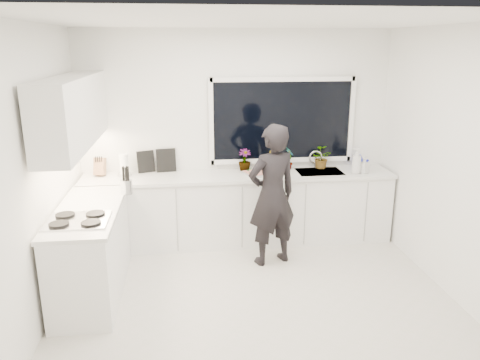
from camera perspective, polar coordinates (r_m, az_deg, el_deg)
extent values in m
cube|color=beige|center=(4.97, 1.95, -14.22)|extent=(4.00, 3.50, 0.02)
cube|color=white|center=(6.14, -0.46, 5.37)|extent=(4.00, 0.02, 2.70)
cube|color=white|center=(4.58, -23.56, 0.21)|extent=(0.02, 3.50, 2.70)
cube|color=white|center=(5.14, 24.83, 1.70)|extent=(0.02, 3.50, 2.70)
cube|color=white|center=(4.29, 2.32, 18.92)|extent=(4.00, 3.50, 0.02)
cube|color=black|center=(6.17, 5.17, 7.24)|extent=(1.80, 0.02, 1.00)
cube|color=white|center=(6.08, -0.11, -3.64)|extent=(3.92, 0.58, 0.88)
cube|color=white|center=(5.12, -17.65, -8.40)|extent=(0.58, 1.60, 0.88)
cube|color=silver|center=(5.93, -0.10, 0.51)|extent=(3.94, 0.62, 0.04)
cube|color=silver|center=(4.95, -18.10, -3.55)|extent=(0.62, 1.60, 0.04)
cube|color=white|center=(5.09, -19.65, 7.88)|extent=(0.34, 2.10, 0.70)
cube|color=silver|center=(6.16, 9.64, 0.58)|extent=(0.58, 0.42, 0.14)
cylinder|color=silver|center=(6.30, 9.20, 2.47)|extent=(0.03, 0.03, 0.22)
cube|color=black|center=(4.62, -19.17, -4.60)|extent=(0.56, 0.48, 0.03)
imported|color=black|center=(5.39, 3.93, -1.90)|extent=(0.70, 0.58, 1.67)
cube|color=silver|center=(5.94, 2.55, 0.87)|extent=(0.48, 0.42, 0.03)
cube|color=red|center=(5.94, 2.55, 1.03)|extent=(0.44, 0.38, 0.01)
cylinder|color=#141FBB|center=(6.46, 14.10, 2.10)|extent=(0.16, 0.16, 0.13)
cylinder|color=white|center=(6.01, -13.94, 1.71)|extent=(0.12, 0.12, 0.26)
cube|color=#9D7049|center=(6.10, -16.71, 1.51)|extent=(0.15, 0.12, 0.22)
cylinder|color=silver|center=(5.29, -13.67, -0.80)|extent=(0.15, 0.15, 0.16)
cube|color=black|center=(6.11, -11.41, 2.21)|extent=(0.21, 0.09, 0.28)
cube|color=black|center=(6.10, -9.00, 2.39)|extent=(0.25, 0.05, 0.30)
imported|color=#26662D|center=(6.06, 0.57, 2.45)|extent=(0.16, 0.16, 0.28)
imported|color=#26662D|center=(6.11, 3.41, 2.44)|extent=(0.18, 0.19, 0.27)
imported|color=#26662D|center=(6.16, 6.00, 2.68)|extent=(0.16, 0.19, 0.30)
imported|color=#26662D|center=(6.27, 9.75, 2.68)|extent=(0.34, 0.34, 0.29)
imported|color=#D8BF66|center=(6.11, 14.03, 2.25)|extent=(0.14, 0.14, 0.33)
imported|color=#D8BF66|center=(6.16, 14.89, 1.75)|extent=(0.13, 0.13, 0.21)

